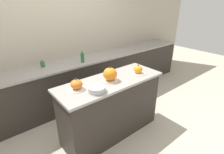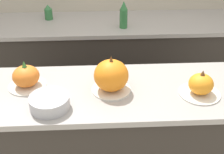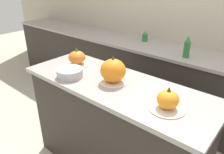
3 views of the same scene
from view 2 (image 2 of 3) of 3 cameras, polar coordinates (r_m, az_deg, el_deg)
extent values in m
cube|color=#2D2823|center=(2.13, 0.31, -13.26)|extent=(1.56, 0.54, 0.90)
cube|color=gray|center=(1.83, 0.35, -2.81)|extent=(1.62, 0.60, 0.03)
cube|color=#2D2823|center=(3.09, -0.92, 1.92)|extent=(6.00, 0.56, 0.86)
cube|color=gray|center=(2.89, -0.99, 9.67)|extent=(6.00, 0.60, 0.03)
cylinder|color=silver|center=(1.92, -15.18, -1.52)|extent=(0.22, 0.22, 0.01)
ellipsoid|color=orange|center=(1.89, -15.46, 0.15)|extent=(0.16, 0.16, 0.12)
cone|color=#38702D|center=(1.85, -15.80, 2.24)|extent=(0.03, 0.03, 0.04)
cylinder|color=silver|center=(1.82, -0.14, -2.33)|extent=(0.23, 0.23, 0.01)
ellipsoid|color=orange|center=(1.77, -0.14, 0.23)|extent=(0.20, 0.20, 0.18)
cone|color=brown|center=(1.71, -0.15, 3.30)|extent=(0.02, 0.02, 0.04)
cylinder|color=silver|center=(1.86, 15.68, -2.87)|extent=(0.24, 0.24, 0.01)
ellipsoid|color=orange|center=(1.82, 15.96, -1.23)|extent=(0.14, 0.14, 0.12)
cone|color=brown|center=(1.79, 16.29, 0.70)|extent=(0.03, 0.03, 0.03)
cylinder|color=#2D6B38|center=(2.74, 2.12, 10.63)|extent=(0.07, 0.07, 0.17)
cone|color=#2D6B38|center=(2.70, 2.17, 13.00)|extent=(0.06, 0.06, 0.07)
cylinder|color=#2D6B38|center=(3.00, -11.52, 11.20)|extent=(0.07, 0.07, 0.10)
cone|color=#2D6B38|center=(2.97, -11.67, 12.47)|extent=(0.07, 0.07, 0.04)
cylinder|color=#ADADB2|center=(1.70, -11.36, -4.55)|extent=(0.21, 0.21, 0.07)
camera|label=1|loc=(1.36, -102.90, -5.29)|focal=28.00mm
camera|label=3|loc=(1.14, 66.68, -0.23)|focal=35.00mm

